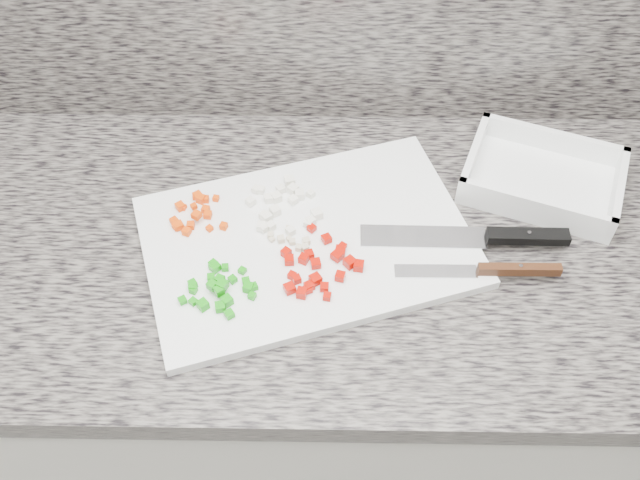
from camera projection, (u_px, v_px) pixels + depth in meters
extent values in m
cube|color=beige|center=(326.00, 381.00, 1.49)|extent=(3.92, 0.62, 0.86)
cube|color=#625D56|center=(328.00, 247.00, 1.14)|extent=(3.96, 0.64, 0.04)
cube|color=white|center=(307.00, 241.00, 1.11)|extent=(0.57, 0.47, 0.02)
cube|color=#E54204|center=(191.00, 225.00, 1.11)|extent=(0.01, 0.01, 0.01)
cube|color=#E54204|center=(216.00, 198.00, 1.15)|extent=(0.01, 0.01, 0.01)
cube|color=#E54204|center=(198.00, 196.00, 1.15)|extent=(0.02, 0.02, 0.01)
cube|color=#E54204|center=(201.00, 199.00, 1.15)|extent=(0.02, 0.02, 0.01)
cube|color=#E54204|center=(208.00, 215.00, 1.13)|extent=(0.01, 0.01, 0.01)
cube|color=#E54204|center=(176.00, 226.00, 1.11)|extent=(0.02, 0.02, 0.01)
cube|color=#E54204|center=(209.00, 228.00, 1.11)|extent=(0.01, 0.01, 0.01)
cube|color=#E54204|center=(179.00, 226.00, 1.11)|extent=(0.02, 0.02, 0.01)
cube|color=#E54204|center=(194.00, 206.00, 1.13)|extent=(0.01, 0.01, 0.01)
cube|color=#E54204|center=(224.00, 226.00, 1.11)|extent=(0.01, 0.01, 0.01)
cube|color=#E54204|center=(196.00, 196.00, 1.15)|extent=(0.01, 0.01, 0.01)
cube|color=#E54204|center=(197.00, 215.00, 1.11)|extent=(0.02, 0.02, 0.01)
cube|color=#E54204|center=(206.00, 199.00, 1.15)|extent=(0.01, 0.01, 0.01)
cube|color=#E54204|center=(174.00, 221.00, 1.12)|extent=(0.02, 0.02, 0.01)
cube|color=#E54204|center=(180.00, 206.00, 1.14)|extent=(0.02, 0.02, 0.01)
cube|color=#E54204|center=(183.00, 207.00, 1.14)|extent=(0.01, 0.01, 0.01)
cube|color=#E54204|center=(206.00, 209.00, 1.13)|extent=(0.01, 0.01, 0.01)
cube|color=#E54204|center=(187.00, 232.00, 1.10)|extent=(0.01, 0.01, 0.01)
cube|color=white|center=(317.00, 214.00, 1.12)|extent=(0.02, 0.02, 0.01)
cube|color=white|center=(250.00, 201.00, 1.14)|extent=(0.02, 0.02, 0.01)
cube|color=white|center=(311.00, 194.00, 1.15)|extent=(0.02, 0.02, 0.01)
cube|color=white|center=(270.00, 198.00, 1.15)|extent=(0.02, 0.02, 0.01)
cube|color=white|center=(261.00, 190.00, 1.16)|extent=(0.01, 0.01, 0.01)
cube|color=white|center=(265.00, 216.00, 1.12)|extent=(0.02, 0.02, 0.01)
cube|color=white|center=(293.00, 189.00, 1.16)|extent=(0.02, 0.02, 0.01)
cube|color=white|center=(256.00, 189.00, 1.16)|extent=(0.02, 0.02, 0.01)
cube|color=white|center=(268.00, 198.00, 1.15)|extent=(0.01, 0.01, 0.01)
cube|color=white|center=(276.00, 198.00, 1.15)|extent=(0.02, 0.02, 0.01)
cube|color=white|center=(308.00, 223.00, 1.11)|extent=(0.02, 0.02, 0.01)
cube|color=white|center=(264.00, 227.00, 1.11)|extent=(0.02, 0.02, 0.01)
cube|color=white|center=(281.00, 189.00, 1.16)|extent=(0.02, 0.02, 0.01)
cube|color=white|center=(291.00, 231.00, 1.10)|extent=(0.02, 0.02, 0.01)
cube|color=white|center=(299.00, 194.00, 1.15)|extent=(0.02, 0.02, 0.01)
cube|color=white|center=(293.00, 200.00, 1.14)|extent=(0.02, 0.02, 0.01)
cube|color=white|center=(262.00, 227.00, 1.11)|extent=(0.02, 0.02, 0.01)
cube|color=white|center=(271.00, 226.00, 1.11)|extent=(0.02, 0.02, 0.01)
cube|color=white|center=(267.00, 217.00, 1.12)|extent=(0.02, 0.02, 0.01)
cube|color=white|center=(275.00, 211.00, 1.13)|extent=(0.02, 0.02, 0.01)
cube|color=white|center=(311.00, 221.00, 1.12)|extent=(0.02, 0.02, 0.01)
cube|color=white|center=(290.00, 181.00, 1.17)|extent=(0.02, 0.02, 0.02)
cube|color=#14930D|center=(225.00, 267.00, 1.06)|extent=(0.01, 0.01, 0.01)
cube|color=#14930D|center=(213.00, 264.00, 1.06)|extent=(0.02, 0.02, 0.01)
cube|color=#14930D|center=(215.00, 267.00, 1.06)|extent=(0.02, 0.02, 0.01)
cube|color=#14930D|center=(212.00, 285.00, 1.03)|extent=(0.02, 0.02, 0.01)
cube|color=#14930D|center=(193.00, 287.00, 1.04)|extent=(0.01, 0.01, 0.01)
cube|color=#14930D|center=(217.00, 287.00, 1.03)|extent=(0.01, 0.01, 0.01)
cube|color=#14930D|center=(242.00, 270.00, 1.06)|extent=(0.01, 0.01, 0.01)
cube|color=#14930D|center=(193.00, 301.00, 1.02)|extent=(0.01, 0.01, 0.01)
cube|color=#14930D|center=(229.00, 314.00, 1.01)|extent=(0.02, 0.02, 0.01)
cube|color=#14930D|center=(182.00, 300.00, 1.02)|extent=(0.02, 0.02, 0.01)
cube|color=#14930D|center=(211.00, 278.00, 1.05)|extent=(0.01, 0.01, 0.01)
cube|color=#14930D|center=(193.00, 284.00, 1.04)|extent=(0.02, 0.02, 0.01)
cube|color=#14930D|center=(219.00, 291.00, 1.02)|extent=(0.02, 0.02, 0.01)
cube|color=#14930D|center=(220.00, 307.00, 1.01)|extent=(0.02, 0.02, 0.01)
cube|color=#14930D|center=(193.00, 290.00, 1.03)|extent=(0.01, 0.01, 0.01)
cube|color=#14930D|center=(254.00, 286.00, 1.04)|extent=(0.01, 0.01, 0.01)
cube|color=#14930D|center=(233.00, 279.00, 1.05)|extent=(0.02, 0.02, 0.01)
cube|color=#14930D|center=(248.00, 288.00, 1.03)|extent=(0.02, 0.02, 0.01)
cube|color=#14930D|center=(203.00, 305.00, 1.02)|extent=(0.02, 0.02, 0.01)
cube|color=#14930D|center=(246.00, 282.00, 1.04)|extent=(0.01, 0.01, 0.01)
cube|color=#14930D|center=(222.00, 285.00, 1.02)|extent=(0.02, 0.02, 0.01)
cube|color=#14930D|center=(220.00, 280.00, 1.03)|extent=(0.02, 0.02, 0.01)
cube|color=#14930D|center=(252.00, 296.00, 1.03)|extent=(0.01, 0.01, 0.01)
cube|color=#14930D|center=(227.00, 301.00, 1.02)|extent=(0.02, 0.02, 0.01)
cube|color=#B20C02|center=(350.00, 262.00, 1.06)|extent=(0.02, 0.02, 0.01)
cube|color=#B20C02|center=(302.00, 293.00, 1.03)|extent=(0.02, 0.02, 0.01)
cube|color=#B20C02|center=(297.00, 279.00, 1.05)|extent=(0.02, 0.02, 0.01)
cube|color=#B20C02|center=(316.00, 263.00, 1.06)|extent=(0.02, 0.02, 0.01)
cube|color=#B20C02|center=(340.00, 251.00, 1.08)|extent=(0.02, 0.02, 0.01)
cube|color=#B20C02|center=(337.00, 256.00, 1.07)|extent=(0.02, 0.02, 0.01)
cube|color=#B20C02|center=(286.00, 253.00, 1.08)|extent=(0.02, 0.02, 0.01)
cube|color=#B20C02|center=(308.00, 289.00, 1.03)|extent=(0.02, 0.02, 0.01)
cube|color=#B20C02|center=(327.00, 296.00, 1.03)|extent=(0.01, 0.01, 0.01)
cube|color=#B20C02|center=(304.00, 259.00, 1.07)|extent=(0.02, 0.02, 0.01)
cube|color=#B20C02|center=(289.00, 260.00, 1.07)|extent=(0.02, 0.02, 0.01)
cube|color=#B20C02|center=(326.00, 239.00, 1.09)|extent=(0.02, 0.02, 0.01)
cube|color=#B20C02|center=(315.00, 279.00, 1.04)|extent=(0.02, 0.02, 0.01)
cube|color=#B20C02|center=(359.00, 266.00, 1.06)|extent=(0.02, 0.02, 0.01)
cube|color=#B20C02|center=(342.00, 246.00, 1.09)|extent=(0.01, 0.01, 0.01)
cube|color=#B20C02|center=(309.00, 254.00, 1.07)|extent=(0.02, 0.02, 0.01)
cube|color=#B20C02|center=(312.00, 228.00, 1.11)|extent=(0.02, 0.02, 0.01)
cube|color=#B20C02|center=(340.00, 276.00, 1.05)|extent=(0.02, 0.02, 0.01)
cube|color=#B20C02|center=(324.00, 287.00, 1.04)|extent=(0.01, 0.01, 0.01)
cube|color=#B20C02|center=(309.00, 286.00, 1.04)|extent=(0.02, 0.02, 0.01)
cube|color=#B20C02|center=(290.00, 288.00, 1.03)|extent=(0.02, 0.02, 0.01)
cube|color=#B20C02|center=(292.00, 275.00, 1.05)|extent=(0.01, 0.01, 0.01)
cube|color=beige|center=(272.00, 239.00, 1.10)|extent=(0.01, 0.01, 0.01)
cube|color=beige|center=(305.00, 248.00, 1.08)|extent=(0.01, 0.01, 0.01)
cube|color=beige|center=(292.00, 241.00, 1.09)|extent=(0.01, 0.01, 0.01)
cube|color=beige|center=(305.00, 244.00, 1.09)|extent=(0.01, 0.01, 0.01)
cube|color=beige|center=(271.00, 235.00, 1.10)|extent=(0.01, 0.01, 0.01)
cube|color=beige|center=(289.00, 239.00, 1.10)|extent=(0.01, 0.01, 0.01)
cube|color=beige|center=(299.00, 248.00, 1.08)|extent=(0.01, 0.01, 0.01)
cube|color=beige|center=(306.00, 241.00, 1.09)|extent=(0.01, 0.01, 0.01)
cube|color=beige|center=(289.00, 229.00, 1.11)|extent=(0.01, 0.01, 0.01)
cube|color=beige|center=(281.00, 239.00, 1.09)|extent=(0.01, 0.01, 0.01)
cube|color=silver|center=(423.00, 237.00, 1.10)|extent=(0.19, 0.05, 0.00)
cube|color=black|center=(528.00, 236.00, 1.09)|extent=(0.13, 0.03, 0.02)
cylinder|color=silver|center=(529.00, 233.00, 1.09)|extent=(0.01, 0.01, 0.00)
cube|color=silver|center=(436.00, 271.00, 1.06)|extent=(0.12, 0.03, 0.00)
cube|color=#422210|center=(519.00, 269.00, 1.05)|extent=(0.12, 0.01, 0.02)
cylinder|color=silver|center=(521.00, 266.00, 1.05)|extent=(0.01, 0.01, 0.00)
cube|color=white|center=(540.00, 183.00, 1.19)|extent=(0.29, 0.25, 0.01)
cube|color=white|center=(553.00, 140.00, 1.22)|extent=(0.24, 0.10, 0.04)
cube|color=white|center=(535.00, 208.00, 1.12)|extent=(0.24, 0.10, 0.04)
cube|color=white|center=(618.00, 192.00, 1.14)|extent=(0.07, 0.17, 0.04)
cube|color=white|center=(474.00, 154.00, 1.20)|extent=(0.07, 0.17, 0.04)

